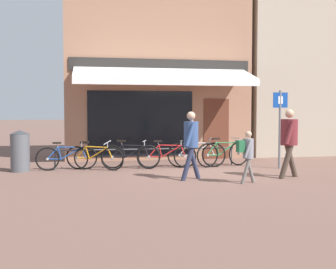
# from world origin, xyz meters

# --- Properties ---
(ground_plane) EXTENTS (160.00, 160.00, 0.00)m
(ground_plane) POSITION_xyz_m (0.00, 0.00, 0.00)
(ground_plane) COLOR brown
(shop_front) EXTENTS (6.47, 4.52, 6.44)m
(shop_front) POSITION_xyz_m (-0.74, 4.52, 3.21)
(shop_front) COLOR #9E7056
(shop_front) RESTS_ON ground_plane
(neighbour_building) EXTENTS (6.34, 4.00, 7.28)m
(neighbour_building) POSITION_xyz_m (5.87, 5.03, 3.64)
(neighbour_building) COLOR tan
(neighbour_building) RESTS_ON ground_plane
(bike_rack_rail) EXTENTS (5.34, 0.04, 0.57)m
(bike_rack_rail) POSITION_xyz_m (-1.51, 1.10, 0.50)
(bike_rack_rail) COLOR #47494F
(bike_rack_rail) RESTS_ON ground_plane
(bicycle_blue) EXTENTS (1.71, 0.52, 0.80)m
(bicycle_blue) POSITION_xyz_m (-3.80, 1.02, 0.36)
(bicycle_blue) COLOR black
(bicycle_blue) RESTS_ON ground_plane
(bicycle_orange) EXTENTS (1.65, 0.90, 0.85)m
(bicycle_orange) POSITION_xyz_m (-3.03, 0.85, 0.37)
(bicycle_orange) COLOR black
(bicycle_orange) RESTS_ON ground_plane
(bicycle_black) EXTENTS (1.68, 0.65, 0.83)m
(bicycle_black) POSITION_xyz_m (-2.01, 0.96, 0.37)
(bicycle_black) COLOR black
(bicycle_black) RESTS_ON ground_plane
(bicycle_red) EXTENTS (1.74, 0.52, 0.83)m
(bicycle_red) POSITION_xyz_m (-0.93, 0.95, 0.37)
(bicycle_red) COLOR black
(bicycle_red) RESTS_ON ground_plane
(bicycle_silver) EXTENTS (1.77, 0.52, 0.89)m
(bicycle_silver) POSITION_xyz_m (-0.03, 0.96, 0.39)
(bicycle_silver) COLOR black
(bicycle_silver) RESTS_ON ground_plane
(bicycle_green) EXTENTS (1.79, 0.63, 0.87)m
(bicycle_green) POSITION_xyz_m (0.80, 0.97, 0.39)
(bicycle_green) COLOR black
(bicycle_green) RESTS_ON ground_plane
(pedestrian_adult) EXTENTS (0.56, 0.62, 1.67)m
(pedestrian_adult) POSITION_xyz_m (-0.73, -1.25, 1.02)
(pedestrian_adult) COLOR #282D47
(pedestrian_adult) RESTS_ON ground_plane
(pedestrian_child) EXTENTS (0.47, 0.40, 1.22)m
(pedestrian_child) POSITION_xyz_m (0.41, -2.00, 0.76)
(pedestrian_child) COLOR slate
(pedestrian_child) RESTS_ON ground_plane
(pedestrian_second_adult) EXTENTS (0.62, 0.66, 1.73)m
(pedestrian_second_adult) POSITION_xyz_m (1.74, -1.40, 1.03)
(pedestrian_second_adult) COLOR #47382D
(pedestrian_second_adult) RESTS_ON ground_plane
(litter_bin) EXTENTS (0.52, 0.52, 1.14)m
(litter_bin) POSITION_xyz_m (-5.04, 0.93, 0.57)
(litter_bin) COLOR #515459
(litter_bin) RESTS_ON ground_plane
(parking_sign) EXTENTS (0.44, 0.07, 2.27)m
(parking_sign) POSITION_xyz_m (2.28, 0.27, 1.39)
(parking_sign) COLOR slate
(parking_sign) RESTS_ON ground_plane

